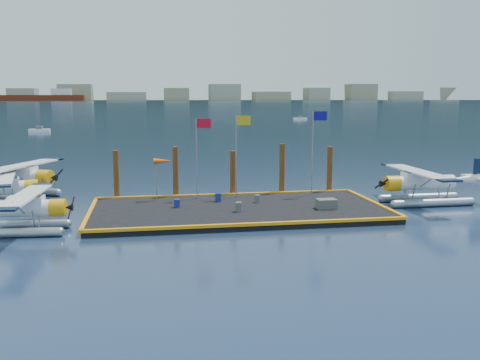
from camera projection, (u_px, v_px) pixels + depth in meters
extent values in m
plane|color=#182A48|center=(238.00, 213.00, 37.20)|extent=(4000.00, 4000.00, 0.00)
cube|color=black|center=(238.00, 210.00, 37.17)|extent=(20.00, 10.00, 0.40)
cube|color=black|center=(150.00, 99.00, 1107.84)|extent=(3000.00, 500.00, 0.30)
cube|color=#571B0C|center=(35.00, 98.00, 843.38)|extent=(150.00, 22.00, 10.00)
cube|color=white|center=(61.00, 92.00, 848.70)|extent=(30.00, 16.00, 12.00)
cube|color=black|center=(148.00, 52.00, 1381.05)|extent=(2200.00, 500.00, 240.00)
cone|color=black|center=(17.00, 99.00, 1438.37)|extent=(1400.00, 1400.00, 520.00)
cone|color=black|center=(131.00, 98.00, 1537.42)|extent=(1300.00, 1300.00, 430.00)
cone|color=black|center=(275.00, 98.00, 1507.28)|extent=(1100.00, 1100.00, 360.00)
cone|color=slate|center=(324.00, 97.00, 2304.44)|extent=(1300.00, 1300.00, 560.00)
cone|color=slate|center=(400.00, 97.00, 2257.49)|extent=(1000.00, 1000.00, 420.00)
cylinder|color=#9CA3AA|center=(20.00, 225.00, 32.71)|extent=(5.64, 0.92, 0.54)
cylinder|color=#9CA3AA|center=(10.00, 233.00, 30.75)|extent=(5.64, 0.92, 0.54)
cylinder|color=white|center=(17.00, 209.00, 31.56)|extent=(4.27, 1.28, 1.00)
cube|color=white|center=(26.00, 203.00, 31.57)|extent=(2.06, 1.13, 0.82)
cube|color=black|center=(31.00, 200.00, 31.57)|extent=(1.33, 1.03, 0.50)
cylinder|color=orange|center=(58.00, 208.00, 31.80)|extent=(0.97, 1.11, 1.05)
cube|color=black|center=(71.00, 207.00, 31.88)|extent=(0.19, 2.02, 1.02)
cube|color=white|center=(26.00, 196.00, 31.49)|extent=(1.91, 8.23, 0.11)
cube|color=#0B1838|center=(43.00, 185.00, 35.32)|extent=(1.41, 0.91, 0.12)
cube|color=#0B1838|center=(4.00, 209.00, 27.67)|extent=(1.41, 0.91, 0.12)
cube|color=white|center=(4.00, 184.00, 38.45)|extent=(2.14, 1.34, 0.81)
cube|color=black|center=(8.00, 181.00, 38.52)|extent=(1.42, 1.16, 0.50)
cylinder|color=orange|center=(31.00, 187.00, 39.12)|extent=(1.08, 1.20, 1.05)
cube|color=black|center=(43.00, 186.00, 39.39)|extent=(0.42, 1.99, 1.02)
cube|color=white|center=(4.00, 178.00, 38.38)|extent=(2.82, 8.25, 0.11)
cube|color=#0B1838|center=(7.00, 171.00, 41.98)|extent=(1.48, 1.05, 0.12)
cube|color=#0B1838|center=(0.00, 186.00, 34.78)|extent=(1.48, 1.05, 0.12)
cylinder|color=#9CA3AA|center=(23.00, 191.00, 44.09)|extent=(6.16, 3.12, 0.62)
cylinder|color=#9CA3AA|center=(5.00, 196.00, 41.90)|extent=(6.16, 3.12, 0.62)
cylinder|color=white|center=(15.00, 176.00, 42.73)|extent=(4.89, 2.96, 1.14)
cube|color=white|center=(22.00, 172.00, 42.53)|extent=(2.55, 1.95, 0.93)
cube|color=black|center=(25.00, 170.00, 42.42)|extent=(1.77, 1.58, 0.57)
cylinder|color=orange|center=(45.00, 177.00, 42.11)|extent=(1.43, 1.52, 1.20)
cube|color=black|center=(55.00, 178.00, 41.90)|extent=(0.97, 2.15, 1.17)
cube|color=white|center=(21.00, 166.00, 42.45)|extent=(5.13, 9.20, 0.12)
cube|color=#0B1838|center=(53.00, 159.00, 46.73)|extent=(1.80, 1.47, 0.13)
cylinder|color=#9CA3AA|center=(433.00, 203.00, 39.29)|extent=(6.15, 0.61, 0.60)
cylinder|color=#9CA3AA|center=(419.00, 197.00, 41.41)|extent=(6.15, 0.61, 0.60)
cylinder|color=white|center=(424.00, 183.00, 40.10)|extent=(4.61, 1.10, 1.09)
cube|color=white|center=(417.00, 178.00, 39.95)|extent=(2.18, 1.10, 0.89)
cube|color=black|center=(414.00, 176.00, 39.87)|extent=(1.39, 1.04, 0.55)
cylinder|color=orange|center=(392.00, 183.00, 39.67)|extent=(0.99, 1.15, 1.15)
cube|color=black|center=(382.00, 184.00, 39.52)|extent=(0.07, 2.21, 1.11)
cube|color=white|center=(418.00, 172.00, 39.87)|extent=(1.51, 8.93, 0.12)
cube|color=#0B1838|center=(449.00, 180.00, 35.72)|extent=(1.49, 0.90, 0.13)
cube|color=#0B1838|center=(392.00, 164.00, 44.02)|extent=(1.49, 0.90, 0.13)
cube|color=#0B1838|center=(480.00, 169.00, 40.74)|extent=(1.09, 0.12, 1.69)
cube|color=white|center=(478.00, 178.00, 40.83)|extent=(0.90, 3.37, 0.10)
cylinder|color=navy|center=(177.00, 203.00, 37.14)|extent=(0.40, 0.40, 0.57)
cylinder|color=#515156|center=(257.00, 199.00, 38.82)|extent=(0.40, 0.40, 0.56)
cylinder|color=#515156|center=(239.00, 207.00, 35.78)|extent=(0.45, 0.45, 0.64)
cylinder|color=navy|center=(218.00, 197.00, 39.17)|extent=(0.44, 0.44, 0.62)
cube|color=#515156|center=(326.00, 204.00, 36.75)|extent=(1.33, 0.88, 0.66)
cylinder|color=gray|center=(197.00, 159.00, 39.95)|extent=(0.08, 0.08, 6.00)
cube|color=red|center=(204.00, 123.00, 39.63)|extent=(1.10, 0.03, 0.70)
cylinder|color=gray|center=(236.00, 157.00, 40.44)|extent=(0.08, 0.08, 6.20)
cube|color=gold|center=(243.00, 120.00, 40.10)|extent=(1.10, 0.03, 0.70)
cylinder|color=gray|center=(312.00, 154.00, 41.42)|extent=(0.08, 0.08, 6.50)
cube|color=navy|center=(320.00, 116.00, 41.06)|extent=(1.10, 0.03, 0.70)
cylinder|color=gray|center=(157.00, 180.00, 39.68)|extent=(0.07, 0.07, 3.00)
cone|color=#F0550D|center=(163.00, 161.00, 39.55)|extent=(1.40, 0.44, 0.44)
cylinder|color=#472814|center=(116.00, 176.00, 40.72)|extent=(0.44, 0.44, 4.00)
cylinder|color=#472814|center=(176.00, 174.00, 41.46)|extent=(0.44, 0.44, 4.20)
cylinder|color=#472814|center=(233.00, 175.00, 42.25)|extent=(0.44, 0.44, 3.80)
cylinder|color=#472814|center=(282.00, 170.00, 42.88)|extent=(0.44, 0.44, 4.30)
cylinder|color=#472814|center=(330.00, 171.00, 43.57)|extent=(0.44, 0.44, 4.00)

